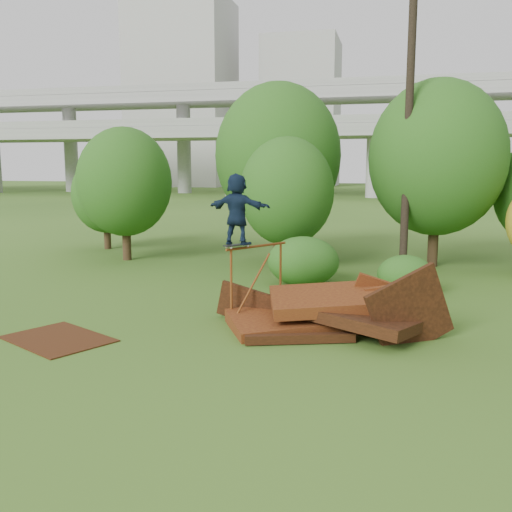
% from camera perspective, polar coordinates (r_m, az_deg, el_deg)
% --- Properties ---
extents(ground, '(240.00, 240.00, 0.00)m').
position_cam_1_polar(ground, '(12.55, 1.40, -8.77)').
color(ground, '#2D5116').
rests_on(ground, ground).
extents(scrap_pile, '(5.74, 3.24, 2.20)m').
position_cam_1_polar(scrap_pile, '(13.52, 7.20, -5.63)').
color(scrap_pile, '#41150B').
rests_on(scrap_pile, ground).
extents(grind_rail, '(1.17, 1.70, 1.85)m').
position_cam_1_polar(grind_rail, '(14.51, 0.08, -1.20)').
color(grind_rail, brown).
rests_on(grind_rail, ground).
extents(skateboard, '(0.59, 0.74, 0.08)m').
position_cam_1_polar(skateboard, '(13.98, -1.88, 1.12)').
color(skateboard, black).
rests_on(skateboard, grind_rail).
extents(skater, '(1.67, 0.79, 1.73)m').
position_cam_1_polar(skater, '(13.89, -1.89, 4.72)').
color(skater, '#112037').
rests_on(skater, skateboard).
extents(flat_plate, '(2.84, 2.55, 0.03)m').
position_cam_1_polar(flat_plate, '(13.58, -19.18, -7.83)').
color(flat_plate, '#3B1D0C').
rests_on(flat_plate, ground).
extents(tree_0, '(3.83, 3.83, 5.40)m').
position_cam_1_polar(tree_0, '(23.83, -13.01, 7.22)').
color(tree_0, black).
rests_on(tree_0, ground).
extents(tree_1, '(5.21, 5.21, 7.25)m').
position_cam_1_polar(tree_1, '(23.99, 2.22, 9.98)').
color(tree_1, black).
rests_on(tree_1, ground).
extents(tree_2, '(3.48, 3.48, 4.91)m').
position_cam_1_polar(tree_2, '(21.15, 3.11, 6.45)').
color(tree_2, black).
rests_on(tree_2, ground).
extents(tree_3, '(5.09, 5.09, 7.06)m').
position_cam_1_polar(tree_3, '(22.76, 17.66, 9.33)').
color(tree_3, black).
rests_on(tree_3, ground).
extents(tree_6, '(3.09, 3.09, 4.32)m').
position_cam_1_polar(tree_6, '(27.32, -14.80, 5.97)').
color(tree_6, black).
rests_on(tree_6, ground).
extents(shrub_left, '(2.31, 2.13, 1.60)m').
position_cam_1_polar(shrub_left, '(18.39, 4.75, -0.52)').
color(shrub_left, '#265115').
rests_on(shrub_left, ground).
extents(shrub_right, '(1.69, 1.55, 1.19)m').
position_cam_1_polar(shrub_right, '(17.69, 14.72, -1.84)').
color(shrub_right, '#265115').
rests_on(shrub_right, ground).
extents(utility_pole, '(1.40, 0.28, 10.42)m').
position_cam_1_polar(utility_pole, '(20.95, 15.01, 12.68)').
color(utility_pole, black).
rests_on(utility_pole, ground).
extents(freeway_overpass, '(160.00, 15.00, 13.70)m').
position_cam_1_polar(freeway_overpass, '(74.92, 12.08, 13.76)').
color(freeway_overpass, gray).
rests_on(freeway_overpass, ground).
extents(building_left, '(18.00, 16.00, 35.00)m').
position_cam_1_polar(building_left, '(114.94, -7.31, 15.74)').
color(building_left, '#9E9E99').
rests_on(building_left, ground).
extents(building_right, '(14.00, 14.00, 28.00)m').
position_cam_1_polar(building_right, '(115.63, 4.58, 14.00)').
color(building_right, '#9E9E99').
rests_on(building_right, ground).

